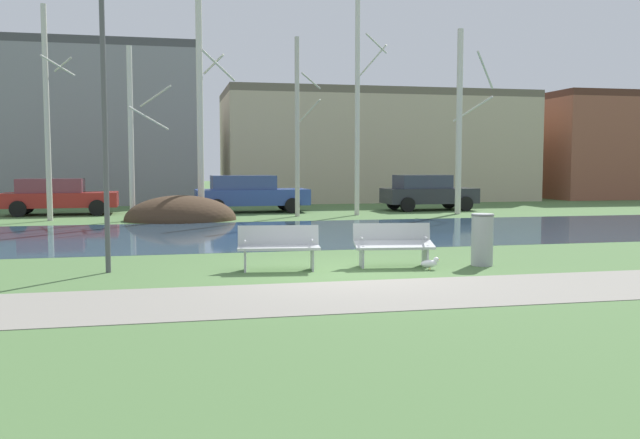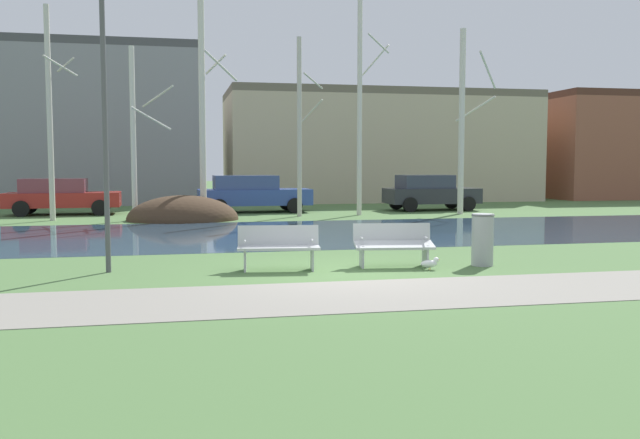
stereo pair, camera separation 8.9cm
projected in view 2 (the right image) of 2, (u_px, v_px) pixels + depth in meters
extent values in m
plane|color=#4C703D|center=(273.00, 227.00, 22.62)|extent=(120.00, 120.00, 0.00)
cube|color=gray|center=(377.00, 294.00, 10.90)|extent=(60.00, 2.55, 0.01)
cube|color=#2D475B|center=(283.00, 233.00, 20.44)|extent=(80.00, 8.35, 0.01)
ellipsoid|color=#423021|center=(183.00, 220.00, 25.25)|extent=(4.10, 3.13, 1.84)
cube|color=#B2B5B7|center=(279.00, 248.00, 13.26)|extent=(1.65, 0.67, 0.05)
cube|color=#B2B5B7|center=(278.00, 235.00, 13.52)|extent=(1.60, 0.28, 0.40)
cube|color=#B2B5B7|center=(245.00, 259.00, 13.28)|extent=(0.09, 0.43, 0.45)
cube|color=#B2B5B7|center=(312.00, 259.00, 13.40)|extent=(0.09, 0.43, 0.45)
cylinder|color=#B2B5B7|center=(245.00, 241.00, 13.21)|extent=(0.08, 0.28, 0.04)
cylinder|color=#B2B5B7|center=(312.00, 240.00, 13.33)|extent=(0.08, 0.28, 0.04)
cube|color=#B2B5B7|center=(394.00, 245.00, 13.74)|extent=(1.65, 0.67, 0.15)
cube|color=#B2B5B7|center=(392.00, 233.00, 14.00)|extent=(1.60, 0.28, 0.40)
cube|color=#B2B5B7|center=(362.00, 256.00, 13.77)|extent=(0.09, 0.43, 0.45)
cube|color=#B2B5B7|center=(425.00, 255.00, 13.88)|extent=(0.09, 0.43, 0.45)
cylinder|color=#B2B5B7|center=(362.00, 238.00, 13.70)|extent=(0.08, 0.28, 0.04)
cylinder|color=#B2B5B7|center=(426.00, 238.00, 13.81)|extent=(0.08, 0.28, 0.04)
cylinder|color=#999B9E|center=(482.00, 240.00, 13.96)|extent=(0.44, 0.44, 1.07)
torus|color=#5B5D5E|center=(483.00, 215.00, 13.92)|extent=(0.47, 0.47, 0.04)
ellipsoid|color=white|center=(429.00, 264.00, 13.42)|extent=(0.34, 0.15, 0.15)
sphere|color=white|center=(436.00, 260.00, 13.44)|extent=(0.11, 0.11, 0.11)
cone|color=gold|center=(439.00, 260.00, 13.45)|extent=(0.06, 0.03, 0.03)
cylinder|color=gold|center=(430.00, 268.00, 13.40)|extent=(0.01, 0.01, 0.10)
cylinder|color=gold|center=(429.00, 267.00, 13.45)|extent=(0.01, 0.01, 0.10)
cylinder|color=#4C4C51|center=(105.00, 116.00, 12.89)|extent=(0.10, 0.10, 6.00)
cylinder|color=beige|center=(49.00, 114.00, 24.72)|extent=(0.20, 0.20, 7.79)
cylinder|color=beige|center=(66.00, 65.00, 25.05)|extent=(0.79, 1.11, 0.43)
cylinder|color=beige|center=(61.00, 66.00, 24.18)|extent=(1.04, 1.02, 0.62)
cylinder|color=beige|center=(133.00, 134.00, 24.77)|extent=(0.19, 0.19, 6.32)
cylinder|color=beige|center=(158.00, 96.00, 25.42)|extent=(1.21, 1.72, 0.69)
cylinder|color=beige|center=(151.00, 119.00, 24.19)|extent=(1.37, 1.33, 0.76)
cylinder|color=beige|center=(202.00, 95.00, 25.63)|extent=(0.24, 0.24, 9.30)
cylinder|color=beige|center=(216.00, 64.00, 26.01)|extent=(0.77, 1.07, 0.67)
cylinder|color=beige|center=(221.00, 66.00, 25.01)|extent=(1.32, 1.29, 0.98)
cylinder|color=#BCB7A8|center=(299.00, 127.00, 26.76)|extent=(0.18, 0.18, 7.01)
cylinder|color=#BCB7A8|center=(312.00, 111.00, 27.21)|extent=(0.72, 1.01, 0.87)
cylinder|color=#BCB7A8|center=(313.00, 81.00, 26.25)|extent=(0.96, 0.93, 0.53)
cylinder|color=beige|center=(360.00, 107.00, 27.36)|extent=(0.19, 0.19, 8.70)
cylinder|color=beige|center=(375.00, 61.00, 27.87)|extent=(0.90, 1.28, 1.20)
cylinder|color=beige|center=(379.00, 43.00, 26.68)|extent=(1.23, 1.20, 0.58)
cylinder|color=beige|center=(462.00, 122.00, 28.04)|extent=(0.24, 0.24, 7.57)
cylinder|color=beige|center=(475.00, 109.00, 28.74)|extent=(1.14, 1.62, 1.01)
cylinder|color=beige|center=(488.00, 70.00, 27.28)|extent=(1.34, 1.30, 1.34)
cube|color=maroon|center=(64.00, 200.00, 27.88)|extent=(4.52, 1.89, 0.60)
cube|color=brown|center=(54.00, 185.00, 27.75)|extent=(2.55, 1.63, 0.57)
cylinder|color=black|center=(103.00, 205.00, 29.10)|extent=(0.65, 0.24, 0.64)
cylinder|color=black|center=(100.00, 208.00, 27.38)|extent=(0.65, 0.24, 0.64)
cylinder|color=black|center=(29.00, 206.00, 28.42)|extent=(0.65, 0.24, 0.64)
cylinder|color=black|center=(21.00, 209.00, 26.70)|extent=(0.65, 0.24, 0.64)
cube|color=#2D4793|center=(254.00, 197.00, 29.23)|extent=(4.82, 1.92, 0.67)
cube|color=#32457F|center=(245.00, 182.00, 29.09)|extent=(2.72, 1.65, 0.59)
cylinder|color=black|center=(287.00, 203.00, 30.49)|extent=(0.65, 0.24, 0.64)
cylinder|color=black|center=(295.00, 206.00, 28.76)|extent=(0.65, 0.24, 0.64)
cylinder|color=black|center=(216.00, 204.00, 29.77)|extent=(0.65, 0.24, 0.64)
cylinder|color=black|center=(219.00, 207.00, 28.03)|extent=(0.65, 0.24, 0.64)
cube|color=#282B30|center=(432.00, 196.00, 30.47)|extent=(4.16, 1.85, 0.67)
cube|color=#2F3648|center=(425.00, 182.00, 30.35)|extent=(2.34, 1.60, 0.59)
cylinder|color=black|center=(452.00, 202.00, 31.66)|extent=(0.65, 0.24, 0.64)
cylinder|color=black|center=(468.00, 204.00, 29.97)|extent=(0.65, 0.24, 0.64)
cylinder|color=black|center=(396.00, 202.00, 31.03)|extent=(0.65, 0.24, 0.64)
cylinder|color=black|center=(410.00, 205.00, 29.34)|extent=(0.65, 0.24, 0.64)
cube|color=gray|center=(66.00, 129.00, 35.75)|extent=(14.03, 6.43, 7.81)
cube|color=#48484B|center=(64.00, 49.00, 35.42)|extent=(14.03, 6.43, 0.40)
cube|color=#BCAD8E|center=(377.00, 150.00, 39.25)|extent=(17.17, 7.34, 5.72)
cube|color=#675F4E|center=(378.00, 97.00, 39.00)|extent=(17.17, 7.34, 0.40)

